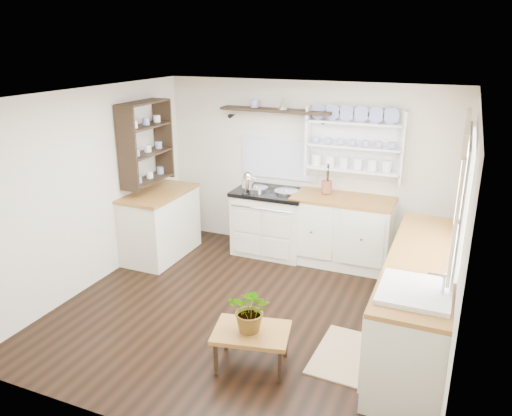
{
  "coord_description": "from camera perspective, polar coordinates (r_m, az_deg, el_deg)",
  "views": [
    {
      "loc": [
        1.9,
        -4.36,
        2.81
      ],
      "look_at": [
        -0.04,
        0.25,
        1.1
      ],
      "focal_mm": 35.0,
      "sensor_mm": 36.0,
      "label": 1
    }
  ],
  "objects": [
    {
      "name": "wall_back",
      "position": [
        6.75,
        5.75,
        4.53
      ],
      "size": [
        4.0,
        0.02,
        2.3
      ],
      "primitive_type": "cube",
      "color": "beige",
      "rests_on": "ground"
    },
    {
      "name": "left_shelving",
      "position": [
        6.58,
        -12.47,
        7.38
      ],
      "size": [
        0.28,
        0.8,
        1.05
      ],
      "primitive_type": "cube",
      "color": "black",
      "rests_on": "wall_left"
    },
    {
      "name": "floor",
      "position": [
        5.53,
        -0.66,
        -11.69
      ],
      "size": [
        4.0,
        3.8,
        0.01
      ],
      "primitive_type": "cube",
      "color": "black",
      "rests_on": "ground"
    },
    {
      "name": "right_cabinets",
      "position": [
        5.05,
        18.08,
        -9.9
      ],
      "size": [
        0.62,
        2.43,
        0.9
      ],
      "color": "beige",
      "rests_on": "floor"
    },
    {
      "name": "window",
      "position": [
        4.68,
        22.52,
        1.98
      ],
      "size": [
        0.08,
        1.55,
        1.22
      ],
      "color": "white",
      "rests_on": "wall_right"
    },
    {
      "name": "floor_rug",
      "position": [
        4.92,
        10.26,
        -16.18
      ],
      "size": [
        0.59,
        0.87,
        0.02
      ],
      "primitive_type": "cube",
      "rotation": [
        0.0,
        0.0,
        -0.04
      ],
      "color": "#8D6952",
      "rests_on": "floor"
    },
    {
      "name": "left_cabinets",
      "position": [
        6.8,
        -10.86,
        -1.72
      ],
      "size": [
        0.62,
        1.13,
        0.9
      ],
      "color": "beige",
      "rests_on": "floor"
    },
    {
      "name": "ceiling",
      "position": [
        4.79,
        -0.76,
        12.75
      ],
      "size": [
        4.0,
        3.8,
        0.01
      ],
      "primitive_type": "cube",
      "color": "white",
      "rests_on": "wall_back"
    },
    {
      "name": "utensil_crock",
      "position": [
        6.5,
        8.06,
        2.4
      ],
      "size": [
        0.13,
        0.13,
        0.16
      ],
      "primitive_type": "cylinder",
      "color": "brown",
      "rests_on": "back_cabinets"
    },
    {
      "name": "high_shelf",
      "position": [
        6.62,
        2.28,
        11.02
      ],
      "size": [
        1.5,
        0.29,
        0.16
      ],
      "color": "black",
      "rests_on": "wall_back"
    },
    {
      "name": "back_cabinets",
      "position": [
        6.54,
        9.79,
        -2.49
      ],
      "size": [
        1.27,
        0.63,
        0.9
      ],
      "color": "beige",
      "rests_on": "floor"
    },
    {
      "name": "kettle",
      "position": [
        6.59,
        -0.91,
        3.24
      ],
      "size": [
        0.17,
        0.17,
        0.21
      ],
      "primitive_type": null,
      "color": "silver",
      "rests_on": "aga_cooker"
    },
    {
      "name": "aga_cooker",
      "position": [
        6.78,
        1.7,
        -1.53
      ],
      "size": [
        0.99,
        0.69,
        0.91
      ],
      "color": "silver",
      "rests_on": "floor"
    },
    {
      "name": "wall_left",
      "position": [
        6.08,
        -18.26,
        2.06
      ],
      "size": [
        0.02,
        3.8,
        2.3
      ],
      "primitive_type": "cube",
      "color": "beige",
      "rests_on": "ground"
    },
    {
      "name": "wall_right",
      "position": [
        4.67,
        22.47,
        -3.46
      ],
      "size": [
        0.02,
        3.8,
        2.3
      ],
      "primitive_type": "cube",
      "color": "beige",
      "rests_on": "ground"
    },
    {
      "name": "potted_plant",
      "position": [
        4.42,
        -0.53,
        -11.53
      ],
      "size": [
        0.4,
        0.36,
        0.42
      ],
      "primitive_type": "imported",
      "rotation": [
        0.0,
        0.0,
        0.08
      ],
      "color": "#3F7233",
      "rests_on": "center_table"
    },
    {
      "name": "center_table",
      "position": [
        4.56,
        -0.52,
        -14.3
      ],
      "size": [
        0.75,
        0.6,
        0.36
      ],
      "rotation": [
        0.0,
        0.0,
        0.21
      ],
      "color": "brown",
      "rests_on": "floor"
    },
    {
      "name": "belfast_sink",
      "position": [
        4.23,
        17.55,
        -10.48
      ],
      "size": [
        0.55,
        0.6,
        0.45
      ],
      "color": "white",
      "rests_on": "right_cabinets"
    },
    {
      "name": "plate_rack",
      "position": [
        6.47,
        11.31,
        7.32
      ],
      "size": [
        1.2,
        0.22,
        0.9
      ],
      "color": "white",
      "rests_on": "wall_back"
    }
  ]
}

